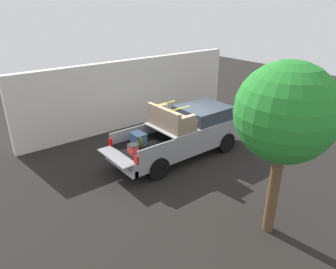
# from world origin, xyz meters

# --- Properties ---
(ground_plane) EXTENTS (40.00, 40.00, 0.00)m
(ground_plane) POSITION_xyz_m (0.00, 0.00, 0.00)
(ground_plane) COLOR black
(pickup_truck) EXTENTS (6.05, 2.06, 2.23)m
(pickup_truck) POSITION_xyz_m (0.37, 0.00, 0.97)
(pickup_truck) COLOR gray
(pickup_truck) RESTS_ON ground_plane
(building_facade) EXTENTS (11.72, 0.36, 3.28)m
(building_facade) POSITION_xyz_m (0.57, 4.23, 1.64)
(building_facade) COLOR silver
(building_facade) RESTS_ON ground_plane
(tree_background) EXTENTS (2.45, 2.45, 4.63)m
(tree_background) POSITION_xyz_m (-0.96, -4.90, 3.38)
(tree_background) COLOR brown
(tree_background) RESTS_ON ground_plane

